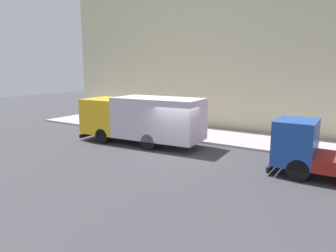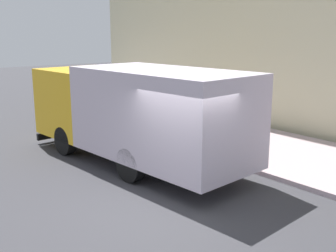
# 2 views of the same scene
# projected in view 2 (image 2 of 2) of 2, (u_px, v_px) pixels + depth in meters

# --- Properties ---
(ground) EXTENTS (80.00, 80.00, 0.00)m
(ground) POSITION_uv_depth(u_px,v_px,m) (174.00, 203.00, 9.32)
(ground) COLOR #39393E
(sidewalk) EXTENTS (4.37, 30.00, 0.13)m
(sidewalk) POSITION_uv_depth(u_px,v_px,m) (303.00, 157.00, 12.50)
(sidewalk) COLOR #B49FA3
(sidewalk) RESTS_ON ground
(large_utility_truck) EXTENTS (3.06, 7.92, 2.85)m
(large_utility_truck) POSITION_uv_depth(u_px,v_px,m) (135.00, 110.00, 11.90)
(large_utility_truck) COLOR yellow
(large_utility_truck) RESTS_ON ground
(pedestrian_walking) EXTENTS (0.51, 0.51, 1.70)m
(pedestrian_walking) POSITION_uv_depth(u_px,v_px,m) (171.00, 111.00, 14.71)
(pedestrian_walking) COLOR brown
(pedestrian_walking) RESTS_ON sidewalk
(pedestrian_standing) EXTENTS (0.40, 0.40, 1.68)m
(pedestrian_standing) POSITION_uv_depth(u_px,v_px,m) (147.00, 100.00, 17.15)
(pedestrian_standing) COLOR brown
(pedestrian_standing) RESTS_ON sidewalk
(street_sign_post) EXTENTS (0.44, 0.08, 2.39)m
(street_sign_post) POSITION_uv_depth(u_px,v_px,m) (207.00, 106.00, 12.87)
(street_sign_post) COLOR #4C5156
(street_sign_post) RESTS_ON sidewalk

